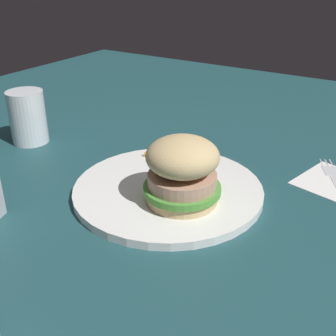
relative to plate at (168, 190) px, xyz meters
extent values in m
plane|color=#1E474C|center=(0.01, 0.02, -0.01)|extent=(1.60, 1.60, 0.00)
cylinder|color=white|center=(0.00, 0.00, 0.00)|extent=(0.28, 0.28, 0.01)
cylinder|color=tan|center=(0.02, 0.04, 0.01)|extent=(0.10, 0.10, 0.01)
cylinder|color=#4C9338|center=(0.02, 0.04, 0.02)|extent=(0.11, 0.11, 0.01)
cylinder|color=tan|center=(0.02, 0.04, 0.04)|extent=(0.09, 0.09, 0.02)
ellipsoid|color=tan|center=(0.02, 0.04, 0.07)|extent=(0.10, 0.10, 0.05)
cylinder|color=gold|center=(-0.04, -0.02, 0.01)|extent=(0.06, 0.02, 0.01)
cylinder|color=gold|center=(-0.06, -0.03, 0.01)|extent=(0.04, 0.04, 0.01)
cylinder|color=#E5B251|center=(-0.08, -0.02, 0.01)|extent=(0.03, 0.08, 0.01)
cylinder|color=#E5B251|center=(-0.07, -0.05, 0.01)|extent=(0.06, 0.01, 0.01)
cylinder|color=gold|center=(-0.06, -0.04, 0.01)|extent=(0.08, 0.04, 0.01)
cylinder|color=gold|center=(-0.08, -0.06, 0.01)|extent=(0.03, 0.07, 0.01)
cylinder|color=#E5B251|center=(-0.07, -0.02, 0.01)|extent=(0.06, 0.03, 0.01)
cylinder|color=gold|center=(-0.08, -0.01, 0.01)|extent=(0.07, 0.04, 0.01)
cylinder|color=#E5B251|center=(-0.09, -0.04, 0.02)|extent=(0.05, 0.04, 0.01)
cylinder|color=gold|center=(-0.08, -0.04, 0.02)|extent=(0.06, 0.05, 0.01)
cube|color=silver|center=(-0.20, 0.19, 0.00)|extent=(0.04, 0.04, 0.00)
cylinder|color=silver|center=(-0.23, 0.18, 0.00)|extent=(0.03, 0.02, 0.00)
cylinder|color=silver|center=(-0.23, 0.17, 0.00)|extent=(0.03, 0.02, 0.00)
cylinder|color=silver|center=(-0.23, 0.17, 0.00)|extent=(0.03, 0.02, 0.00)
cylinder|color=silver|center=(-0.03, -0.32, 0.04)|extent=(0.07, 0.07, 0.10)
cylinder|color=orange|center=(-0.03, -0.32, 0.03)|extent=(0.06, 0.06, 0.07)
camera|label=1|loc=(0.46, 0.29, 0.31)|focal=45.37mm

